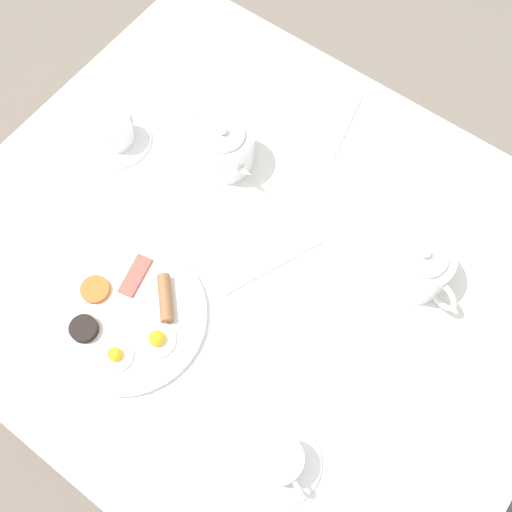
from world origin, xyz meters
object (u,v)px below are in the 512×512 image
teacup_with_saucer_left (279,461)px  fork_by_plate (346,125)px  breakfast_plate (127,316)px  teapot_near (418,267)px  knife_by_plate (273,265)px  teacup_with_saucer_right (115,132)px  teapot_far (224,147)px  spoon_for_tea (453,446)px

teacup_with_saucer_left → fork_by_plate: bearing=23.7°
breakfast_plate → teapot_near: teapot_near is taller
knife_by_plate → teapot_near: bearing=-58.4°
teacup_with_saucer_right → knife_by_plate: teacup_with_saucer_right is taller
teapot_near → fork_by_plate: size_ratio=1.10×
breakfast_plate → knife_by_plate: (0.24, -0.15, -0.01)m
breakfast_plate → teapot_far: teapot_far is taller
teacup_with_saucer_left → spoon_for_tea: bearing=-48.5°
breakfast_plate → fork_by_plate: (0.59, -0.09, -0.01)m
breakfast_plate → fork_by_plate: 0.60m
fork_by_plate → knife_by_plate: 0.36m
teapot_far → fork_by_plate: bearing=73.3°
teacup_with_saucer_left → knife_by_plate: bearing=37.2°
teapot_near → fork_by_plate: (0.22, 0.29, -0.04)m
breakfast_plate → teapot_near: (0.38, -0.38, 0.04)m
teapot_far → teapot_near: bearing=18.9°
teapot_far → fork_by_plate: teapot_far is taller
breakfast_plate → knife_by_plate: 0.29m
teacup_with_saucer_right → knife_by_plate: (-0.04, -0.43, -0.03)m
breakfast_plate → teacup_with_saucer_left: bearing=-96.4°
teapot_near → spoon_for_tea: size_ratio=1.36×
teapot_far → teacup_with_saucer_right: size_ratio=1.36×
teacup_with_saucer_left → teapot_far: bearing=46.1°
knife_by_plate → spoon_for_tea: bearing=-101.6°
breakfast_plate → spoon_for_tea: (0.15, -0.59, -0.01)m
knife_by_plate → teapot_far: bearing=58.7°
teapot_near → teacup_with_saucer_right: 0.66m
teacup_with_saucer_left → spoon_for_tea: 0.29m
teapot_far → breakfast_plate: bearing=-62.1°
teacup_with_saucer_left → breakfast_plate: bearing=83.6°
teapot_far → fork_by_plate: 0.27m
fork_by_plate → spoon_for_tea: bearing=-131.6°
fork_by_plate → spoon_for_tea: (-0.44, -0.50, 0.00)m
breakfast_plate → teapot_far: bearing=9.7°
teacup_with_saucer_left → spoon_for_tea: (0.19, -0.22, -0.03)m
breakfast_plate → knife_by_plate: breakfast_plate is taller
teacup_with_saucer_right → knife_by_plate: size_ratio=0.69×
knife_by_plate → spoon_for_tea: same height
breakfast_plate → teacup_with_saucer_right: bearing=44.4°
teacup_with_saucer_left → fork_by_plate: (0.64, 0.28, -0.03)m
teacup_with_saucer_right → spoon_for_tea: size_ratio=1.00×
spoon_for_tea → teapot_far: bearing=71.2°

